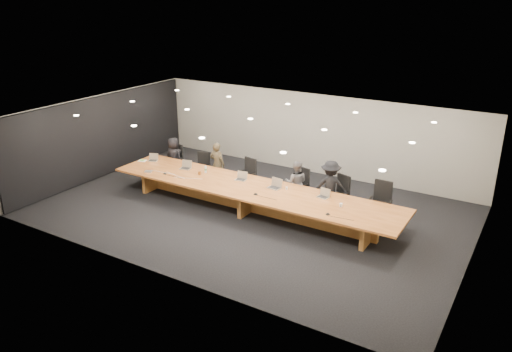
{
  "coord_description": "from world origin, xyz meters",
  "views": [
    {
      "loc": [
        7.03,
        -11.33,
        6.08
      ],
      "look_at": [
        0.0,
        0.3,
        1.0
      ],
      "focal_mm": 35.0,
      "sensor_mm": 36.0,
      "label": 1
    }
  ],
  "objects_px": {
    "laptop_c": "(241,176)",
    "laptop_e": "(323,193)",
    "chair_mid_right": "(299,185)",
    "mic_left": "(165,173)",
    "amber_mug": "(200,173)",
    "person_d": "(330,187)",
    "laptop_a": "(153,157)",
    "person_a": "(174,157)",
    "av_box": "(148,171)",
    "chair_mid_left": "(246,175)",
    "person_c": "(296,183)",
    "mic_right": "(328,214)",
    "mic_center": "(256,194)",
    "paper_cup_near": "(287,188)",
    "chair_far_right": "(379,203)",
    "chair_far_left": "(174,159)",
    "laptop_b": "(185,165)",
    "water_bottle": "(206,170)",
    "person_b": "(217,164)",
    "laptop_d": "(274,184)",
    "conference_table": "(251,195)",
    "chair_left": "(202,168)",
    "paper_cup_far": "(341,205)",
    "chair_right": "(338,194)"
  },
  "relations": [
    {
      "from": "chair_far_right",
      "to": "amber_mug",
      "type": "distance_m",
      "value": 5.44
    },
    {
      "from": "av_box",
      "to": "conference_table",
      "type": "bearing_deg",
      "value": -15.02
    },
    {
      "from": "chair_far_left",
      "to": "person_d",
      "type": "bearing_deg",
      "value": 1.53
    },
    {
      "from": "person_a",
      "to": "mic_right",
      "type": "xyz_separation_m",
      "value": [
        6.46,
        -1.7,
        0.08
      ]
    },
    {
      "from": "person_b",
      "to": "water_bottle",
      "type": "bearing_deg",
      "value": 99.97
    },
    {
      "from": "laptop_b",
      "to": "mic_center",
      "type": "relative_size",
      "value": 2.63
    },
    {
      "from": "laptop_e",
      "to": "person_c",
      "type": "bearing_deg",
      "value": 156.24
    },
    {
      "from": "person_d",
      "to": "laptop_d",
      "type": "height_order",
      "value": "person_d"
    },
    {
      "from": "person_a",
      "to": "mic_right",
      "type": "distance_m",
      "value": 6.68
    },
    {
      "from": "laptop_c",
      "to": "laptop_d",
      "type": "bearing_deg",
      "value": -10.04
    },
    {
      "from": "chair_left",
      "to": "av_box",
      "type": "height_order",
      "value": "chair_left"
    },
    {
      "from": "chair_left",
      "to": "amber_mug",
      "type": "xyz_separation_m",
      "value": [
        0.74,
        -1.08,
        0.28
      ]
    },
    {
      "from": "chair_mid_left",
      "to": "mic_center",
      "type": "distance_m",
      "value": 2.08
    },
    {
      "from": "laptop_c",
      "to": "laptop_e",
      "type": "distance_m",
      "value": 2.65
    },
    {
      "from": "laptop_c",
      "to": "amber_mug",
      "type": "relative_size",
      "value": 3.13
    },
    {
      "from": "chair_mid_left",
      "to": "person_c",
      "type": "xyz_separation_m",
      "value": [
        1.8,
        -0.05,
        0.13
      ]
    },
    {
      "from": "person_c",
      "to": "person_d",
      "type": "height_order",
      "value": "person_d"
    },
    {
      "from": "chair_far_left",
      "to": "laptop_e",
      "type": "bearing_deg",
      "value": -5.78
    },
    {
      "from": "chair_mid_right",
      "to": "mic_left",
      "type": "bearing_deg",
      "value": -139.18
    },
    {
      "from": "paper_cup_far",
      "to": "mic_center",
      "type": "distance_m",
      "value": 2.39
    },
    {
      "from": "person_c",
      "to": "laptop_d",
      "type": "bearing_deg",
      "value": 53.47
    },
    {
      "from": "person_b",
      "to": "laptop_c",
      "type": "bearing_deg",
      "value": 146.59
    },
    {
      "from": "laptop_b",
      "to": "water_bottle",
      "type": "distance_m",
      "value": 0.77
    },
    {
      "from": "laptop_b",
      "to": "chair_left",
      "type": "bearing_deg",
      "value": 80.25
    },
    {
      "from": "person_a",
      "to": "laptop_e",
      "type": "bearing_deg",
      "value": 176.35
    },
    {
      "from": "person_a",
      "to": "laptop_b",
      "type": "xyz_separation_m",
      "value": [
        1.21,
        -0.87,
        0.2
      ]
    },
    {
      "from": "mic_center",
      "to": "laptop_c",
      "type": "bearing_deg",
      "value": 142.88
    },
    {
      "from": "chair_far_left",
      "to": "person_b",
      "type": "bearing_deg",
      "value": 0.32
    },
    {
      "from": "laptop_e",
      "to": "water_bottle",
      "type": "height_order",
      "value": "laptop_e"
    },
    {
      "from": "conference_table",
      "to": "person_b",
      "type": "xyz_separation_m",
      "value": [
        -2.04,
        1.22,
        0.21
      ]
    },
    {
      "from": "chair_far_left",
      "to": "laptop_c",
      "type": "xyz_separation_m",
      "value": [
        3.4,
        -0.97,
        0.35
      ]
    },
    {
      "from": "person_b",
      "to": "laptop_e",
      "type": "bearing_deg",
      "value": 165.76
    },
    {
      "from": "conference_table",
      "to": "water_bottle",
      "type": "distance_m",
      "value": 1.89
    },
    {
      "from": "chair_far_right",
      "to": "chair_right",
      "type": "bearing_deg",
      "value": 177.93
    },
    {
      "from": "chair_mid_left",
      "to": "person_b",
      "type": "relative_size",
      "value": 0.76
    },
    {
      "from": "chair_mid_left",
      "to": "av_box",
      "type": "height_order",
      "value": "chair_mid_left"
    },
    {
      "from": "person_d",
      "to": "person_c",
      "type": "bearing_deg",
      "value": -21.87
    },
    {
      "from": "mic_center",
      "to": "paper_cup_near",
      "type": "bearing_deg",
      "value": 52.57
    },
    {
      "from": "chair_right",
      "to": "amber_mug",
      "type": "relative_size",
      "value": 11.05
    },
    {
      "from": "amber_mug",
      "to": "person_d",
      "type": "bearing_deg",
      "value": 15.68
    },
    {
      "from": "chair_left",
      "to": "person_c",
      "type": "bearing_deg",
      "value": -16.23
    },
    {
      "from": "person_b",
      "to": "av_box",
      "type": "bearing_deg",
      "value": 49.74
    },
    {
      "from": "person_c",
      "to": "conference_table",
      "type": "bearing_deg",
      "value": 32.88
    },
    {
      "from": "person_a",
      "to": "chair_right",
      "type": "bearing_deg",
      "value": -175.38
    },
    {
      "from": "chair_mid_left",
      "to": "water_bottle",
      "type": "bearing_deg",
      "value": -125.63
    },
    {
      "from": "water_bottle",
      "to": "mic_left",
      "type": "relative_size",
      "value": 1.81
    },
    {
      "from": "laptop_d",
      "to": "mic_right",
      "type": "bearing_deg",
      "value": -14.35
    },
    {
      "from": "chair_mid_right",
      "to": "chair_far_right",
      "type": "height_order",
      "value": "chair_far_right"
    },
    {
      "from": "laptop_e",
      "to": "laptop_a",
      "type": "bearing_deg",
      "value": -170.4
    },
    {
      "from": "person_a",
      "to": "av_box",
      "type": "xyz_separation_m",
      "value": [
        0.4,
        -1.7,
        0.08
      ]
    }
  ]
}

